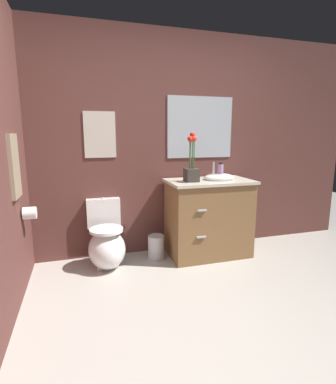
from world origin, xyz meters
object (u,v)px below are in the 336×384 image
Objects in this scene: flower_vase at (192,166)px; wall_mirror at (200,127)px; toilet at (106,244)px; trash_bin at (156,247)px; vanity_cabinet at (209,217)px; hanging_towel at (14,166)px; toilet_paper_roll at (30,213)px; soap_bottle at (220,172)px; wall_poster at (100,135)px.

wall_mirror is (0.23, 0.34, 0.41)m from flower_vase.
trash_bin is (0.54, 0.02, -0.11)m from toilet.
hanging_towel is (-1.89, -0.33, 0.67)m from vanity_cabinet.
toilet is 6.27× the size of toilet_paper_roll.
vanity_cabinet is 5.32× the size of soap_bottle.
vanity_cabinet is 2.17× the size of wall_poster.
trash_bin is 0.52× the size of hanging_towel.
flower_vase is at bearing -4.76° from toilet.
flower_vase is 2.64× the size of soap_bottle.
wall_mirror reaches higher than soap_bottle.
flower_vase is at bearing 9.81° from hanging_towel.
toilet_paper_roll is at bearing -145.58° from wall_poster.
trash_bin is (-0.61, 0.05, -0.31)m from vanity_cabinet.
toilet_paper_roll is (-1.83, -0.46, -0.77)m from wall_mirror.
wall_poster is 4.41× the size of toilet_paper_roll.
toilet is 1.69m from wall_mirror.
soap_bottle is (1.27, -0.05, 0.72)m from toilet.
wall_mirror is (0.61, 0.25, 1.31)m from trash_bin.
flower_vase is (0.92, -0.08, 0.80)m from toilet.
hanging_towel is (-0.73, -0.36, 0.88)m from toilet.
wall_mirror is (1.15, 0.00, 0.08)m from wall_poster.
trash_bin is 1.37m from wall_poster.
toilet_paper_roll reaches higher than toilet.
vanity_cabinet is at bearing 11.89° from flower_vase.
wall_mirror is 7.27× the size of toilet_paper_roll.
toilet_paper_roll is (0.06, 0.16, -0.44)m from hanging_towel.
soap_bottle is at bearing -14.12° from wall_poster.
toilet is 3.49× the size of soap_bottle.
wall_mirror is at bearing 55.75° from flower_vase.
toilet_paper_roll is (-1.94, -0.15, -0.28)m from soap_bottle.
wall_poster is 1.00m from hanging_towel.
toilet is at bearing 26.26° from hanging_towel.
hanging_towel is at bearing -161.53° from wall_mirror.
vanity_cabinet is 0.64m from flower_vase.
vanity_cabinet is 2.02× the size of hanging_towel.
wall_mirror is at bearing 0.00° from wall_poster.
wall_mirror is at bearing 18.47° from hanging_towel.
hanging_towel reaches higher than vanity_cabinet.
vanity_cabinet is at bearing 5.31° from toilet_paper_roll.
toilet is 1.46m from soap_bottle.
toilet is 1.22m from flower_vase.
soap_bottle reaches higher than vanity_cabinet.
soap_bottle is 1.97m from toilet_paper_roll.
vanity_cabinet is 0.53m from soap_bottle.
toilet is 2.54× the size of trash_bin.
hanging_towel reaches higher than trash_bin.
soap_bottle is 0.38× the size of hanging_towel.
toilet is at bearing 16.18° from toilet_paper_roll.
soap_bottle is 0.25× the size of wall_mirror.
wall_mirror is at bearing 22.08° from trash_bin.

